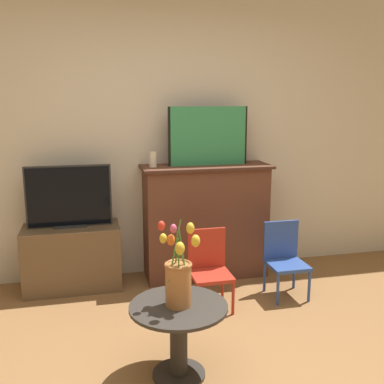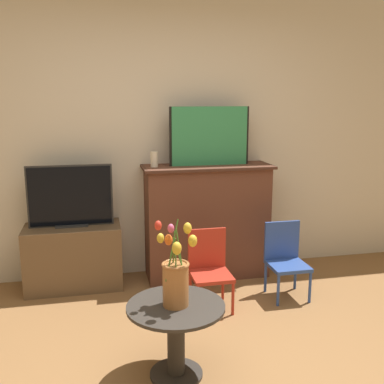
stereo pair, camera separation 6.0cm
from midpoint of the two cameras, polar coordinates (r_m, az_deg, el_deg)
wall_back at (r=4.29m, az=-5.36°, el=7.26°), size 8.00×0.06×2.70m
fireplace_mantel at (r=4.29m, az=1.31°, el=-3.52°), size 1.21×0.44×1.08m
painting at (r=4.16m, az=1.66°, el=7.11°), size 0.75×0.03×0.54m
mantel_candle at (r=4.08m, az=-5.40°, el=4.14°), size 0.07×0.07×0.14m
tv_stand at (r=4.22m, az=-15.35°, el=-8.01°), size 0.84×0.42×0.57m
tv_monitor at (r=4.07m, az=-15.77°, el=-0.65°), size 0.73×0.12×0.55m
chair_red at (r=3.71m, az=1.72°, el=-9.34°), size 0.32×0.32×0.64m
chair_blue at (r=4.00m, az=11.22°, el=-7.98°), size 0.32×0.32×0.64m
side_table at (r=2.85m, az=-2.34°, el=-17.07°), size 0.60×0.60×0.47m
vase_tulips at (r=2.70m, az=-2.39°, el=-10.76°), size 0.25×0.24×0.55m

